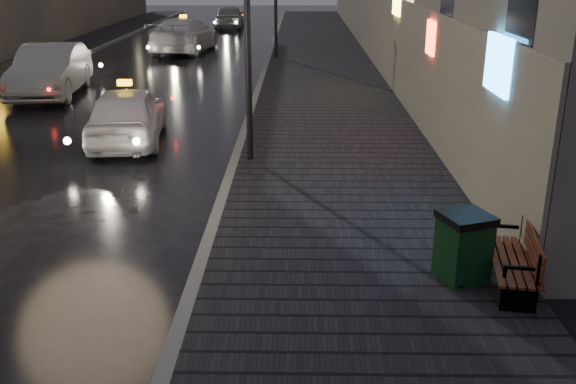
% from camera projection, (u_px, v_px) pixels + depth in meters
% --- Properties ---
extents(ground, '(120.00, 120.00, 0.00)m').
position_uv_depth(ground, '(85.00, 295.00, 8.86)').
color(ground, black).
rests_on(ground, ground).
extents(sidewalk, '(4.60, 58.00, 0.15)m').
position_uv_depth(sidewalk, '(321.00, 62.00, 28.51)').
color(sidewalk, black).
rests_on(sidewalk, ground).
extents(curb, '(0.20, 58.00, 0.15)m').
position_uv_depth(curb, '(267.00, 62.00, 28.55)').
color(curb, slate).
rests_on(curb, ground).
extents(sidewalk_far, '(2.40, 58.00, 0.15)m').
position_uv_depth(sidewalk_far, '(40.00, 61.00, 28.73)').
color(sidewalk_far, black).
rests_on(sidewalk_far, ground).
extents(curb_far, '(0.20, 58.00, 0.15)m').
position_uv_depth(curb_far, '(69.00, 61.00, 28.70)').
color(curb_far, slate).
rests_on(curb_far, ground).
extents(lamp_near, '(0.36, 0.36, 5.28)m').
position_uv_depth(lamp_near, '(247.00, 4.00, 13.28)').
color(lamp_near, black).
rests_on(lamp_near, sidewalk).
extents(bench, '(0.81, 1.68, 0.82)m').
position_uv_depth(bench, '(518.00, 260.00, 8.62)').
color(bench, black).
rests_on(bench, sidewalk).
extents(trash_bin, '(0.82, 0.82, 0.97)m').
position_uv_depth(trash_bin, '(463.00, 246.00, 8.84)').
color(trash_bin, black).
rests_on(trash_bin, sidewalk).
extents(taxi_near, '(2.21, 4.41, 1.44)m').
position_uv_depth(taxi_near, '(127.00, 114.00, 16.04)').
color(taxi_near, white).
rests_on(taxi_near, ground).
extents(car_left_mid, '(2.35, 5.29, 1.69)m').
position_uv_depth(car_left_mid, '(50.00, 70.00, 21.66)').
color(car_left_mid, gray).
rests_on(car_left_mid, ground).
extents(taxi_mid, '(3.03, 6.04, 1.68)m').
position_uv_depth(taxi_mid, '(184.00, 35.00, 31.84)').
color(taxi_mid, white).
rests_on(taxi_mid, ground).
extents(car_far, '(1.96, 4.55, 1.53)m').
position_uv_depth(car_far, '(229.00, 17.00, 42.87)').
color(car_far, gray).
rests_on(car_far, ground).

